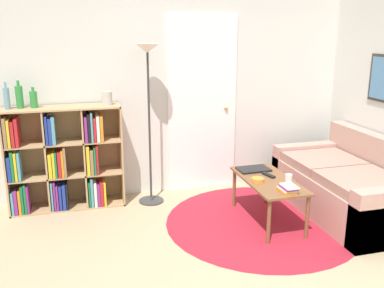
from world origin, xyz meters
The scene contains 15 objects.
wall_back centered at (0.01, 2.34, 1.29)m, with size 7.02×0.11×2.60m.
rug centered at (0.58, 1.19, 0.00)m, with size 1.94×1.94×0.01m.
bookshelf centered at (-1.34, 2.12, 0.53)m, with size 1.20×0.34×1.11m.
floor_lamp centered at (-0.41, 2.02, 1.38)m, with size 0.28×0.28×1.75m.
couch centered at (1.60, 1.19, 0.28)m, with size 0.92×1.67×0.80m.
coffee_table centered at (0.64, 1.20, 0.40)m, with size 0.47×0.95×0.45m.
laptop centered at (0.60, 1.50, 0.46)m, with size 0.34×0.23×0.02m.
bowl centered at (0.50, 1.16, 0.47)m, with size 0.12×0.12×0.04m.
book_stack_on_table centered at (0.66, 0.84, 0.48)m, with size 0.14×0.19×0.07m.
cup centered at (0.79, 1.09, 0.49)m, with size 0.07×0.07×0.08m.
remote centered at (0.68, 1.29, 0.46)m, with size 0.09×0.17×0.02m.
bottle_left centered at (-1.82, 2.13, 1.22)m, with size 0.06×0.06×0.27m.
bottle_middle centered at (-1.70, 2.15, 1.23)m, with size 0.07×0.07×0.28m.
bottle_right centered at (-1.57, 2.15, 1.20)m, with size 0.08×0.08×0.21m.
vase_on_shelf centered at (-0.83, 2.12, 1.18)m, with size 0.11×0.11×0.14m.
Camera 1 is at (-1.16, -2.45, 1.90)m, focal length 40.00 mm.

